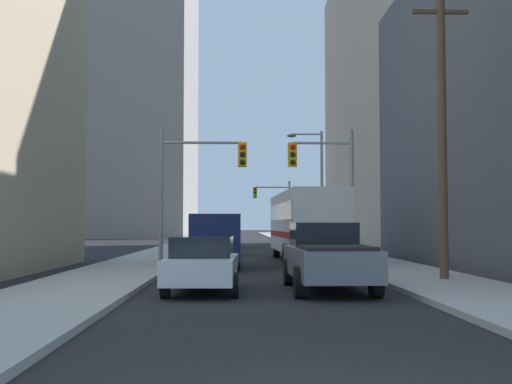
{
  "coord_description": "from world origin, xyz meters",
  "views": [
    {
      "loc": [
        -0.86,
        -5.79,
        1.85
      ],
      "look_at": [
        0.0,
        22.8,
        3.32
      ],
      "focal_mm": 44.36,
      "sensor_mm": 36.0,
      "label": 1
    }
  ],
  "objects_px": {
    "sedan_beige": "(221,242)",
    "traffic_signal_far_right": "(274,202)",
    "traffic_signal_near_right": "(325,175)",
    "traffic_signal_near_left": "(199,174)",
    "pickup_truck_grey": "(327,257)",
    "sedan_blue": "(226,238)",
    "sedan_white": "(203,264)",
    "city_bus": "(305,223)",
    "cargo_van_navy": "(214,238)"
  },
  "relations": [
    {
      "from": "city_bus",
      "to": "traffic_signal_near_left",
      "type": "distance_m",
      "value": 6.82
    },
    {
      "from": "sedan_beige",
      "to": "traffic_signal_far_right",
      "type": "bearing_deg",
      "value": 78.37
    },
    {
      "from": "pickup_truck_grey",
      "to": "cargo_van_navy",
      "type": "xyz_separation_m",
      "value": [
        -3.5,
        9.18,
        0.35
      ]
    },
    {
      "from": "sedan_beige",
      "to": "traffic_signal_near_left",
      "type": "xyz_separation_m",
      "value": [
        -0.68,
        -11.04,
        3.27
      ]
    },
    {
      "from": "sedan_blue",
      "to": "traffic_signal_near_left",
      "type": "distance_m",
      "value": 22.59
    },
    {
      "from": "traffic_signal_far_right",
      "to": "sedan_beige",
      "type": "bearing_deg",
      "value": -101.63
    },
    {
      "from": "sedan_beige",
      "to": "sedan_blue",
      "type": "relative_size",
      "value": 1.01
    },
    {
      "from": "sedan_blue",
      "to": "traffic_signal_far_right",
      "type": "distance_m",
      "value": 11.84
    },
    {
      "from": "cargo_van_navy",
      "to": "traffic_signal_near_left",
      "type": "height_order",
      "value": "traffic_signal_near_left"
    },
    {
      "from": "pickup_truck_grey",
      "to": "traffic_signal_near_left",
      "type": "bearing_deg",
      "value": 113.67
    },
    {
      "from": "city_bus",
      "to": "traffic_signal_near_left",
      "type": "bearing_deg",
      "value": -141.17
    },
    {
      "from": "cargo_van_navy",
      "to": "traffic_signal_near_right",
      "type": "relative_size",
      "value": 0.88
    },
    {
      "from": "city_bus",
      "to": "sedan_blue",
      "type": "xyz_separation_m",
      "value": [
        -4.25,
        18.28,
        -1.16
      ]
    },
    {
      "from": "sedan_beige",
      "to": "traffic_signal_near_left",
      "type": "relative_size",
      "value": 0.71
    },
    {
      "from": "city_bus",
      "to": "sedan_blue",
      "type": "bearing_deg",
      "value": 103.1
    },
    {
      "from": "sedan_beige",
      "to": "sedan_blue",
      "type": "xyz_separation_m",
      "value": [
        0.12,
        11.3,
        0.0
      ]
    },
    {
      "from": "city_bus",
      "to": "cargo_van_navy",
      "type": "xyz_separation_m",
      "value": [
        -4.34,
        -4.49,
        -0.64
      ]
    },
    {
      "from": "traffic_signal_near_right",
      "to": "traffic_signal_near_left",
      "type": "bearing_deg",
      "value": 179.99
    },
    {
      "from": "city_bus",
      "to": "cargo_van_navy",
      "type": "height_order",
      "value": "city_bus"
    },
    {
      "from": "traffic_signal_near_right",
      "to": "sedan_beige",
      "type": "bearing_deg",
      "value": 113.55
    },
    {
      "from": "cargo_van_navy",
      "to": "traffic_signal_near_right",
      "type": "xyz_separation_m",
      "value": [
        4.78,
        0.42,
        2.71
      ]
    },
    {
      "from": "traffic_signal_near_right",
      "to": "traffic_signal_far_right",
      "type": "relative_size",
      "value": 1.0
    },
    {
      "from": "traffic_signal_near_left",
      "to": "traffic_signal_near_right",
      "type": "xyz_separation_m",
      "value": [
        5.49,
        -0.0,
        -0.05
      ]
    },
    {
      "from": "city_bus",
      "to": "traffic_signal_near_right",
      "type": "distance_m",
      "value": 4.58
    },
    {
      "from": "traffic_signal_near_left",
      "to": "traffic_signal_far_right",
      "type": "relative_size",
      "value": 1.0
    },
    {
      "from": "traffic_signal_near_right",
      "to": "city_bus",
      "type": "bearing_deg",
      "value": 96.13
    },
    {
      "from": "traffic_signal_near_right",
      "to": "sedan_blue",
      "type": "bearing_deg",
      "value": 101.86
    },
    {
      "from": "sedan_beige",
      "to": "traffic_signal_near_left",
      "type": "height_order",
      "value": "traffic_signal_near_left"
    },
    {
      "from": "sedan_blue",
      "to": "traffic_signal_far_right",
      "type": "bearing_deg",
      "value": 67.43
    },
    {
      "from": "traffic_signal_near_right",
      "to": "pickup_truck_grey",
      "type": "bearing_deg",
      "value": -97.58
    },
    {
      "from": "sedan_blue",
      "to": "traffic_signal_far_right",
      "type": "height_order",
      "value": "traffic_signal_far_right"
    },
    {
      "from": "pickup_truck_grey",
      "to": "sedan_white",
      "type": "distance_m",
      "value": 3.5
    },
    {
      "from": "sedan_beige",
      "to": "traffic_signal_near_right",
      "type": "relative_size",
      "value": 0.71
    },
    {
      "from": "sedan_white",
      "to": "sedan_beige",
      "type": "relative_size",
      "value": 1.0
    },
    {
      "from": "sedan_beige",
      "to": "traffic_signal_near_left",
      "type": "distance_m",
      "value": 11.54
    },
    {
      "from": "traffic_signal_near_left",
      "to": "traffic_signal_near_right",
      "type": "distance_m",
      "value": 5.49
    },
    {
      "from": "city_bus",
      "to": "traffic_signal_near_right",
      "type": "xyz_separation_m",
      "value": [
        0.44,
        -4.07,
        2.07
      ]
    },
    {
      "from": "cargo_van_navy",
      "to": "traffic_signal_near_right",
      "type": "distance_m",
      "value": 5.51
    },
    {
      "from": "city_bus",
      "to": "sedan_blue",
      "type": "relative_size",
      "value": 2.73
    },
    {
      "from": "sedan_white",
      "to": "traffic_signal_near_left",
      "type": "height_order",
      "value": "traffic_signal_near_left"
    },
    {
      "from": "sedan_white",
      "to": "sedan_blue",
      "type": "height_order",
      "value": "same"
    },
    {
      "from": "sedan_white",
      "to": "sedan_beige",
      "type": "xyz_separation_m",
      "value": [
        -0.07,
        21.1,
        0.0
      ]
    },
    {
      "from": "sedan_white",
      "to": "city_bus",
      "type": "bearing_deg",
      "value": 73.03
    },
    {
      "from": "sedan_blue",
      "to": "traffic_signal_near_right",
      "type": "distance_m",
      "value": 23.05
    },
    {
      "from": "sedan_beige",
      "to": "traffic_signal_near_right",
      "type": "height_order",
      "value": "traffic_signal_near_right"
    },
    {
      "from": "city_bus",
      "to": "traffic_signal_near_left",
      "type": "xyz_separation_m",
      "value": [
        -5.05,
        -4.07,
        2.11
      ]
    },
    {
      "from": "sedan_white",
      "to": "sedan_blue",
      "type": "bearing_deg",
      "value": 89.9
    },
    {
      "from": "city_bus",
      "to": "sedan_beige",
      "type": "bearing_deg",
      "value": 122.09
    },
    {
      "from": "sedan_blue",
      "to": "sedan_white",
      "type": "bearing_deg",
      "value": -90.1
    },
    {
      "from": "traffic_signal_far_right",
      "to": "cargo_van_navy",
      "type": "bearing_deg",
      "value": -97.62
    }
  ]
}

